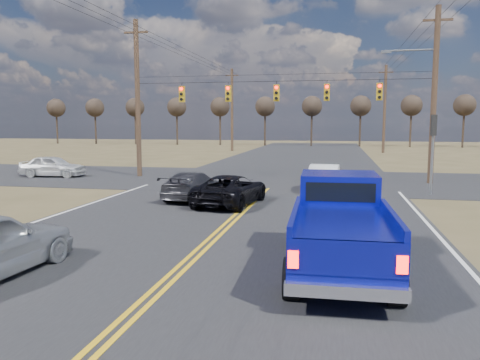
% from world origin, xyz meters
% --- Properties ---
extents(ground, '(160.00, 160.00, 0.00)m').
position_xyz_m(ground, '(0.00, 0.00, 0.00)').
color(ground, brown).
rests_on(ground, ground).
extents(road_main, '(14.00, 120.00, 0.02)m').
position_xyz_m(road_main, '(0.00, 10.00, 0.00)').
color(road_main, '#28282B').
rests_on(road_main, ground).
extents(road_cross, '(120.00, 12.00, 0.02)m').
position_xyz_m(road_cross, '(0.00, 18.00, 0.00)').
color(road_cross, '#28282B').
rests_on(road_cross, ground).
extents(signal_gantry, '(19.60, 4.83, 10.00)m').
position_xyz_m(signal_gantry, '(0.50, 17.79, 5.06)').
color(signal_gantry, '#473323').
rests_on(signal_gantry, ground).
extents(utility_poles, '(19.60, 58.32, 10.00)m').
position_xyz_m(utility_poles, '(0.00, 17.00, 5.23)').
color(utility_poles, '#473323').
rests_on(utility_poles, ground).
extents(treeline, '(87.00, 117.80, 7.40)m').
position_xyz_m(treeline, '(0.00, 26.96, 5.70)').
color(treeline, '#33261C').
rests_on(treeline, ground).
extents(pickup_truck, '(2.48, 5.93, 2.20)m').
position_xyz_m(pickup_truck, '(3.75, 0.65, 1.07)').
color(pickup_truck, black).
rests_on(pickup_truck, ground).
extents(black_suv, '(2.77, 4.92, 1.30)m').
position_xyz_m(black_suv, '(-0.80, 8.88, 0.65)').
color(black_suv, black).
rests_on(black_suv, ground).
extents(white_car_queue, '(1.67, 4.27, 1.39)m').
position_xyz_m(white_car_queue, '(3.08, 14.10, 0.69)').
color(white_car_queue, white).
rests_on(white_car_queue, ground).
extents(dgrey_car_queue, '(2.14, 4.48, 1.26)m').
position_xyz_m(dgrey_car_queue, '(-2.85, 10.00, 0.63)').
color(dgrey_car_queue, '#37363C').
rests_on(dgrey_car_queue, ground).
extents(cross_car_west, '(2.02, 4.24, 1.40)m').
position_xyz_m(cross_car_west, '(-14.42, 16.60, 0.70)').
color(cross_car_west, silver).
rests_on(cross_car_west, ground).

